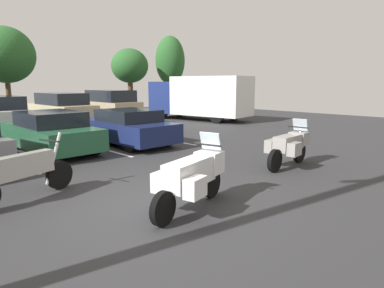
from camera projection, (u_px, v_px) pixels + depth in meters
The scene contains 12 objects.
ground at pixel (153, 205), 6.67m from camera, with size 44.00×44.00×0.10m, color #2D2D30.
motorcycle_touring at pixel (193, 175), 6.27m from camera, with size 2.26×1.05×1.39m.
motorcycle_second at pixel (25, 173), 6.75m from camera, with size 2.29×0.86×1.29m.
motorcycle_third at pixel (290, 145), 9.48m from camera, with size 2.15×0.94×1.33m.
car_green at pixel (51, 132), 11.46m from camera, with size 1.90×4.51×1.42m.
car_navy at pixel (125, 127), 13.13m from camera, with size 2.01×4.87×1.36m.
car_far_champagne at pixel (62, 111), 17.27m from camera, with size 1.91×4.64×1.88m.
car_far_tan at pixel (109, 107), 19.48m from camera, with size 1.86×4.51×1.97m.
box_truck at pixel (200, 97), 21.54m from camera, with size 3.33×7.07×2.79m.
tree_center_right at pixel (5, 55), 22.20m from camera, with size 3.86×3.86×6.11m.
tree_rear at pixel (170, 61), 30.04m from camera, with size 2.66×2.66×6.55m.
tree_far_right at pixel (130, 66), 28.09m from camera, with size 3.11×3.11×5.25m.
Camera 1 is at (-3.93, -5.03, 2.37)m, focal length 31.06 mm.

